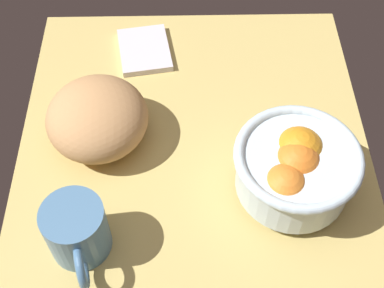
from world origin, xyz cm
name	(u,v)px	position (x,y,z in cm)	size (l,w,h in cm)	color
ground_plane	(195,187)	(0.00, 0.00, -1.50)	(79.83, 58.16, 3.00)	tan
fruit_bowl	(295,168)	(1.71, 14.69, 6.22)	(18.82, 18.82, 10.85)	silver
bread_loaf	(97,118)	(-9.30, -15.54, 5.00)	(16.91, 16.49, 10.00)	tan
napkin_spare	(144,50)	(-29.42, -8.98, 0.60)	(11.93, 9.32, 1.20)	silver
mug	(77,232)	(10.69, -16.68, 4.60)	(13.13, 8.85, 9.19)	teal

